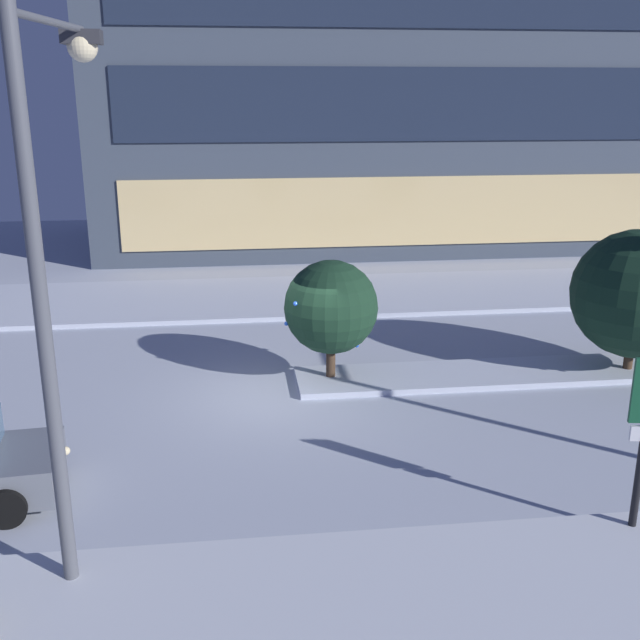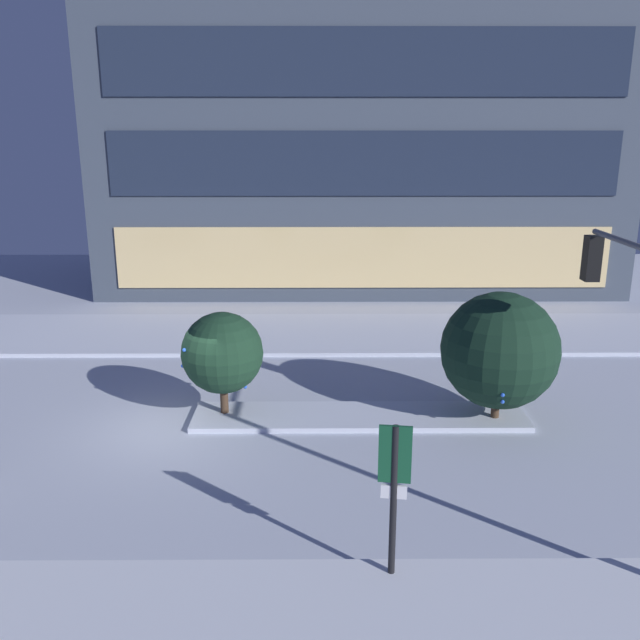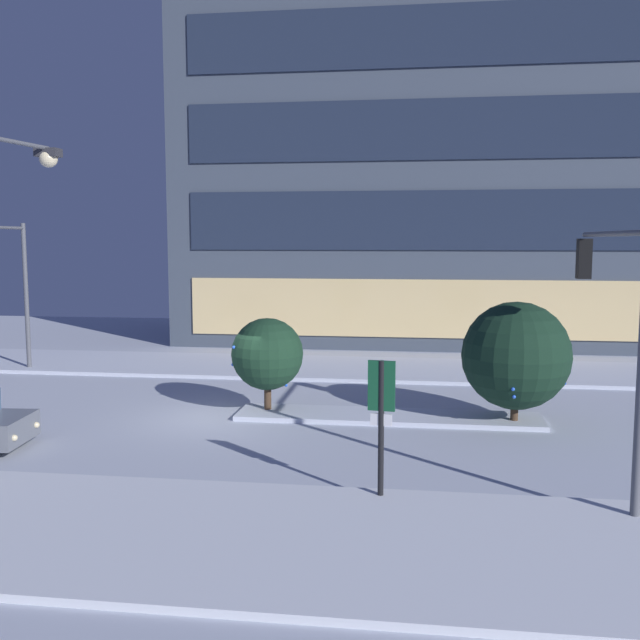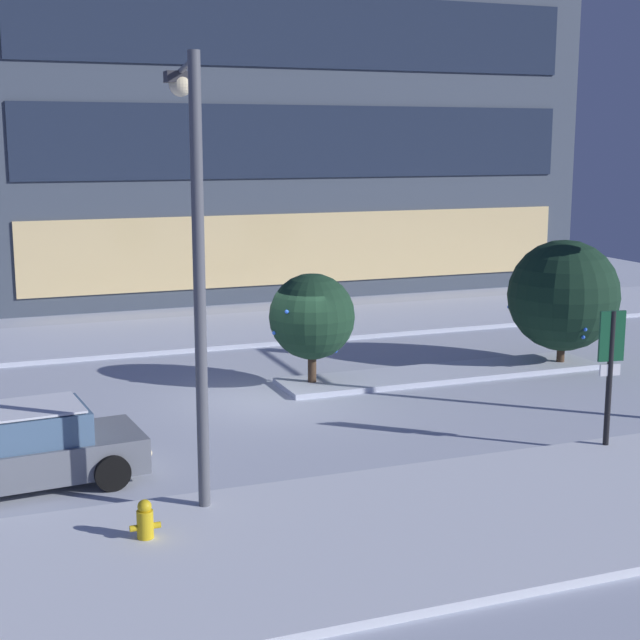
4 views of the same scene
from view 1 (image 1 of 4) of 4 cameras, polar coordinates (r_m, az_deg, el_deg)
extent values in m
plane|color=silver|center=(17.00, -3.00, -5.84)|extent=(52.00, 52.00, 0.00)
cube|color=silver|center=(24.92, -4.39, 1.75)|extent=(52.00, 5.20, 0.14)
cube|color=silver|center=(18.48, 12.29, -4.09)|extent=(9.00, 1.80, 0.14)
cube|color=#F2D18C|center=(30.35, 6.27, 8.28)|extent=(22.17, 0.10, 2.76)
cube|color=#232D42|center=(30.02, 6.53, 16.11)|extent=(22.17, 0.10, 2.76)
sphere|color=#F9E5B2|center=(14.16, -18.92, -9.47)|extent=(0.16, 0.16, 0.16)
sphere|color=#F9E5B2|center=(13.08, -19.50, -11.80)|extent=(0.16, 0.16, 0.16)
cylinder|color=black|center=(14.61, -21.70, -9.67)|extent=(0.68, 0.28, 0.66)
cylinder|color=black|center=(13.05, -22.93, -13.12)|extent=(0.68, 0.28, 0.66)
cylinder|color=#565960|center=(9.91, -20.46, -0.38)|extent=(0.20, 0.20, 7.61)
cylinder|color=#565960|center=(10.73, -20.07, 20.71)|extent=(0.44, 2.50, 0.10)
cube|color=#333338|center=(11.91, -17.81, 19.96)|extent=(0.56, 0.36, 0.20)
sphere|color=#F9E5B2|center=(11.90, -17.76, 19.34)|extent=(0.44, 0.44, 0.44)
cylinder|color=#473323|center=(17.66, 0.83, -3.34)|extent=(0.22, 0.22, 0.92)
sphere|color=#193823|center=(17.22, 0.85, 1.00)|extent=(2.19, 2.19, 2.19)
sphere|color=blue|center=(18.12, 1.58, -0.96)|extent=(0.10, 0.10, 0.10)
sphere|color=blue|center=(18.05, 3.16, 0.38)|extent=(0.10, 0.10, 0.10)
sphere|color=blue|center=(17.46, 2.84, -1.96)|extent=(0.10, 0.10, 0.10)
sphere|color=blue|center=(17.11, -2.59, -0.28)|extent=(0.10, 0.10, 0.10)
sphere|color=blue|center=(16.47, -1.91, 1.26)|extent=(0.10, 0.10, 0.10)
cylinder|color=#473323|center=(19.69, 22.56, -2.83)|extent=(0.22, 0.22, 0.71)
sphere|color=black|center=(19.23, 23.11, 1.85)|extent=(3.08, 3.08, 3.08)
sphere|color=blue|center=(19.71, 18.78, 1.37)|extent=(0.10, 0.10, 0.10)
sphere|color=blue|center=(20.53, 20.76, 1.16)|extent=(0.10, 0.10, 0.10)
camera|label=2|loc=(4.89, 92.48, 10.90)|focal=37.57mm
camera|label=3|loc=(8.21, 113.42, -16.16)|focal=39.95mm
camera|label=4|loc=(8.20, -138.74, -15.41)|focal=53.07mm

